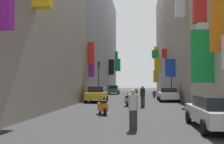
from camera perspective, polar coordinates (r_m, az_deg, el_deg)
name	(u,v)px	position (r m, az deg, el deg)	size (l,w,h in m)	color
ground_plane	(134,98)	(33.39, 4.92, -5.75)	(140.00, 140.00, 0.00)	#2D2D30
building_left_mid_a	(64,32)	(30.41, -10.74, 8.89)	(6.73, 3.90, 15.78)	gray
building_left_mid_b	(92,40)	(48.40, -4.39, 7.15)	(7.29, 32.85, 20.03)	gray
building_right_mid_b	(188,41)	(40.32, 16.55, 6.74)	(7.24, 34.15, 16.62)	#9E9384
building_right_mid_c	(170,47)	(60.81, 12.95, 5.57)	(7.35, 7.13, 20.81)	gray
parked_car_silver	(217,111)	(11.40, 22.40, -8.18)	(1.89, 4.43, 1.35)	#B7B7BC
parked_car_white	(168,94)	(27.45, 12.32, -4.83)	(1.97, 4.30, 1.41)	white
parked_car_yellow	(97,94)	(25.81, -3.37, -4.92)	(1.91, 4.06, 1.56)	gold
parked_car_green	(113,90)	(43.67, 0.33, -3.97)	(1.91, 4.11, 1.51)	#236638
scooter_green	(136,91)	(44.84, 5.36, -4.33)	(0.69, 1.89, 1.13)	#287F3D
scooter_red	(154,94)	(34.24, 9.45, -4.87)	(0.44, 1.78, 1.13)	red
scooter_orange	(103,107)	(15.53, -2.12, -7.77)	(0.80, 1.81, 1.13)	orange
scooter_silver	(127,100)	(21.20, 3.45, -6.37)	(0.45, 1.78, 1.13)	#ADADB2
pedestrian_crossing	(143,96)	(20.16, 6.89, -5.45)	(0.53, 0.53, 1.70)	#353535
pedestrian_near_left	(133,110)	(10.45, 4.76, -8.38)	(0.46, 0.46, 1.64)	#2C2C2C
traffic_light_near_corner	(171,73)	(31.51, 13.15, -0.15)	(0.26, 0.34, 4.67)	#2D2D2D
traffic_light_far_corner	(99,73)	(33.33, -3.00, -0.31)	(0.26, 0.34, 4.70)	#2D2D2D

